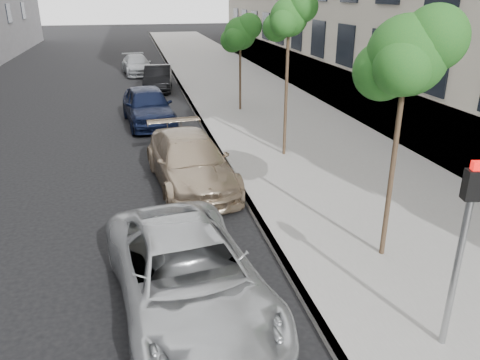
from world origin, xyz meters
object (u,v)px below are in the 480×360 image
object	(u,v)px
suv	(190,161)
tree_far	(241,33)
tree_near	(409,55)
sedan_blue	(148,106)
sedan_rear	(137,65)
minivan	(188,275)
tree_mid	(290,18)
signal_pole	(463,236)
sedan_black	(158,78)

from	to	relation	value
suv	tree_far	bearing A→B (deg)	62.39
tree_near	sedan_blue	distance (m)	12.95
sedan_blue	sedan_rear	distance (m)	13.03
minivan	sedan_rear	bearing A→B (deg)	83.29
tree_mid	signal_pole	distance (m)	9.42
minivan	sedan_black	bearing A→B (deg)	80.53
signal_pole	sedan_black	world-z (taller)	signal_pole
tree_near	sedan_black	distance (m)	19.59
tree_far	sedan_black	world-z (taller)	tree_far
tree_far	signal_pole	size ratio (longest dim) A/B	1.42
suv	sedan_black	size ratio (longest dim) A/B	1.20
tree_near	sedan_blue	size ratio (longest dim) A/B	1.06
sedan_black	signal_pole	bearing A→B (deg)	-76.15
tree_near	tree_far	world-z (taller)	tree_near
tree_mid	tree_far	bearing A→B (deg)	90.00
tree_near	sedan_rear	distance (m)	25.43
sedan_blue	sedan_black	xyz separation A→B (m)	(0.86, 7.20, -0.10)
tree_near	sedan_black	bearing A→B (deg)	99.93
tree_near	suv	bearing A→B (deg)	124.46
tree_mid	sedan_blue	xyz separation A→B (m)	(-4.18, 5.30, -3.61)
tree_far	suv	world-z (taller)	tree_far
tree_far	minivan	bearing A→B (deg)	-106.48
tree_mid	suv	size ratio (longest dim) A/B	1.03
tree_far	sedan_black	xyz separation A→B (m)	(-3.33, 6.00, -2.78)
tree_near	sedan_rear	xyz separation A→B (m)	(-4.34, 24.82, -3.46)
sedan_rear	sedan_black	bearing A→B (deg)	-86.27
tree_mid	sedan_black	distance (m)	13.46
tree_mid	sedan_rear	world-z (taller)	tree_mid
tree_near	tree_far	distance (m)	13.02
suv	signal_pole	bearing A→B (deg)	-74.17
minivan	signal_pole	bearing A→B (deg)	-33.95
sedan_blue	tree_near	bearing A→B (deg)	-76.13
tree_far	minivan	size ratio (longest dim) A/B	0.84
suv	sedan_black	world-z (taller)	suv
minivan	suv	xyz separation A→B (m)	(0.75, 5.62, 0.02)
sedan_blue	minivan	bearing A→B (deg)	-95.16
tree_far	signal_pole	bearing A→B (deg)	-91.59
minivan	sedan_blue	world-z (taller)	sedan_blue
suv	minivan	bearing A→B (deg)	-102.98
suv	sedan_rear	world-z (taller)	suv
tree_near	sedan_black	size ratio (longest dim) A/B	1.18
minivan	tree_far	bearing A→B (deg)	66.22
tree_far	sedan_black	size ratio (longest dim) A/B	1.02
tree_mid	suv	world-z (taller)	tree_mid
tree_near	tree_mid	distance (m)	6.51
tree_far	signal_pole	distance (m)	15.67
suv	sedan_black	distance (m)	14.15
tree_near	sedan_blue	bearing A→B (deg)	109.53
signal_pole	tree_far	bearing A→B (deg)	100.70
signal_pole	sedan_rear	world-z (taller)	signal_pole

